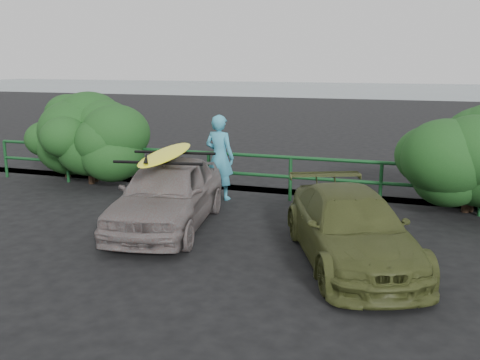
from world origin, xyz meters
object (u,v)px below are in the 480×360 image
(guardrail, at_px, (249,175))
(man, at_px, (220,157))
(sedan, at_px, (168,193))
(olive_vehicle, at_px, (351,228))
(surfboard, at_px, (166,154))

(guardrail, distance_m, man, 0.82)
(sedan, height_order, olive_vehicle, sedan)
(man, xyz_separation_m, surfboard, (-0.18, -2.34, 0.45))
(olive_vehicle, relative_size, man, 1.97)
(guardrail, xyz_separation_m, surfboard, (-0.76, -2.70, 0.91))
(olive_vehicle, distance_m, man, 4.60)
(olive_vehicle, bearing_deg, man, 114.36)
(sedan, xyz_separation_m, man, (0.18, 2.34, 0.31))
(guardrail, bearing_deg, man, -148.33)
(sedan, distance_m, man, 2.37)
(olive_vehicle, bearing_deg, sedan, 144.92)
(guardrail, relative_size, man, 7.17)
(olive_vehicle, relative_size, surfboard, 1.38)
(man, distance_m, surfboard, 2.39)
(sedan, distance_m, surfboard, 0.76)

